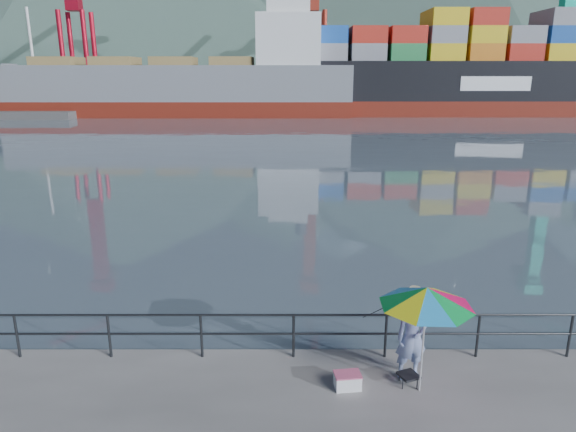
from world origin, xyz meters
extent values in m
cube|color=#50616D|center=(0.00, 130.00, 0.00)|extent=(500.00, 280.00, 0.00)
cube|color=#514F4C|center=(10.00, 93.00, 0.00)|extent=(200.00, 40.00, 0.40)
cylinder|color=#2D3033|center=(0.00, 1.70, 1.00)|extent=(22.00, 0.05, 0.05)
cylinder|color=#2D3033|center=(0.00, 1.70, 0.55)|extent=(22.00, 0.05, 0.05)
cube|color=#2D3033|center=(0.00, 1.70, 0.50)|extent=(22.00, 0.06, 1.00)
cube|color=orange|center=(10.00, 92.00, 1.30)|extent=(6.00, 2.40, 2.60)
cube|color=red|center=(16.50, 92.00, 1.30)|extent=(6.00, 2.40, 2.60)
cube|color=gray|center=(23.00, 92.00, 1.30)|extent=(6.00, 2.40, 2.60)
cube|color=red|center=(29.50, 92.00, 2.60)|extent=(6.00, 2.40, 5.20)
cube|color=orange|center=(36.00, 92.00, 3.90)|extent=(6.00, 2.40, 7.80)
cube|color=orange|center=(42.50, 92.00, 2.60)|extent=(6.00, 2.40, 5.20)
cube|color=red|center=(49.00, 92.00, 3.90)|extent=(6.00, 2.40, 7.80)
cube|color=orange|center=(55.50, 92.00, 2.60)|extent=(6.00, 2.40, 5.20)
cube|color=red|center=(10.00, 95.00, 1.30)|extent=(6.00, 2.40, 2.60)
cube|color=red|center=(16.50, 95.00, 3.90)|extent=(6.00, 2.40, 7.80)
cube|color=red|center=(23.00, 95.00, 1.30)|extent=(6.00, 2.40, 2.60)
cube|color=red|center=(29.50, 95.00, 2.60)|extent=(6.00, 2.40, 5.20)
cube|color=orange|center=(36.00, 95.00, 1.30)|extent=(6.00, 2.40, 2.60)
cube|color=#267F3F|center=(42.50, 95.00, 2.60)|extent=(6.00, 2.40, 5.20)
cube|color=orange|center=(49.00, 95.00, 1.30)|extent=(6.00, 2.40, 2.60)
cube|color=#194CA5|center=(55.50, 95.00, 2.60)|extent=(6.00, 2.40, 5.20)
cube|color=#194CA5|center=(10.00, 98.00, 3.90)|extent=(6.00, 2.40, 7.80)
cube|color=gray|center=(16.50, 98.00, 3.90)|extent=(6.00, 2.40, 7.80)
cube|color=red|center=(23.00, 98.00, 2.60)|extent=(6.00, 2.40, 5.20)
imported|color=navy|center=(3.36, 0.92, 0.91)|extent=(0.74, 0.56, 1.83)
cylinder|color=white|center=(3.45, 0.46, 1.00)|extent=(0.04, 0.04, 2.00)
cone|color=#2496DD|center=(3.45, 0.46, 2.00)|extent=(2.29, 2.29, 0.37)
cube|color=black|center=(3.27, 0.64, 0.21)|extent=(0.48, 0.48, 0.05)
cube|color=#2D3033|center=(3.27, 0.64, 0.10)|extent=(0.31, 0.31, 0.19)
cube|color=silver|center=(2.05, 0.54, 0.14)|extent=(0.54, 0.39, 0.29)
cylinder|color=black|center=(2.88, 2.11, 0.00)|extent=(0.42, 1.51, 1.10)
cube|color=maroon|center=(-15.12, 69.66, 0.75)|extent=(50.23, 8.69, 2.50)
cube|color=slate|center=(-15.12, 69.66, 4.50)|extent=(50.23, 8.69, 5.00)
cube|color=silver|center=(0.96, 69.66, 10.50)|extent=(9.00, 7.30, 7.00)
cube|color=maroon|center=(30.47, 71.80, 0.75)|extent=(58.88, 9.81, 2.50)
cube|color=black|center=(30.47, 71.80, 4.80)|extent=(58.88, 9.81, 5.60)
camera|label=1|loc=(0.87, -8.30, 6.00)|focal=32.00mm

